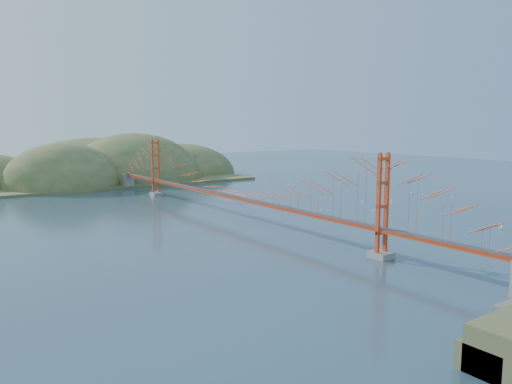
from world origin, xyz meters
TOP-DOWN VIEW (x-y plane):
  - ground at (0.00, 0.00)m, footprint 320.00×320.00m
  - bridge at (0.00, 0.18)m, footprint 2.20×94.40m
  - far_headlands at (2.21, 68.52)m, footprint 84.00×58.00m
  - sailboat_12 at (11.50, 40.30)m, footprint 0.49×0.46m
  - sailboat_7 at (24.14, 38.09)m, footprint 0.53×0.44m
  - sailboat_17 at (33.21, 27.16)m, footprint 0.64×0.62m
  - sailboat_14 at (28.40, -0.94)m, footprint 0.46×0.53m
  - sailboat_11 at (55.69, 12.12)m, footprint 0.67×0.67m
  - sailboat_13 at (47.19, -7.59)m, footprint 0.55×0.49m
  - sailboat_6 at (26.15, -29.34)m, footprint 0.69×0.69m
  - sailboat_4 at (24.53, 6.56)m, footprint 0.70×0.70m
  - sailboat_16 at (12.10, 14.43)m, footprint 0.55×0.55m
  - sailboat_5 at (46.70, 2.00)m, footprint 0.53×0.61m
  - sailboat_0 at (22.69, -8.68)m, footprint 0.45×0.53m
  - sailboat_2 at (33.04, -4.10)m, footprint 0.55×0.50m
  - sailboat_1 at (15.14, -3.71)m, footprint 0.61×0.61m
  - sailboat_15 at (35.22, 39.21)m, footprint 0.47×0.52m
  - sailboat_3 at (12.02, 13.16)m, footprint 0.64×0.57m
  - sailboat_9 at (47.58, 24.16)m, footprint 0.59×0.59m

SIDE VIEW (x-z plane):
  - ground at x=0.00m, z-range 0.00..0.00m
  - far_headlands at x=2.21m, z-range -12.50..12.50m
  - sailboat_12 at x=11.50m, z-range -0.14..0.41m
  - sailboat_15 at x=35.22m, z-range -0.15..0.43m
  - sailboat_16 at x=12.10m, z-range -0.16..0.44m
  - sailboat_14 at x=28.40m, z-range -0.16..0.44m
  - sailboat_7 at x=24.14m, z-range -0.17..0.45m
  - sailboat_2 at x=33.04m, z-range -0.17..0.45m
  - sailboat_0 at x=22.69m, z-range -0.17..0.45m
  - sailboat_13 at x=47.19m, z-range -0.17..0.45m
  - sailboat_9 at x=47.58m, z-range -0.18..0.48m
  - sailboat_1 at x=15.14m, z-range -0.19..0.49m
  - sailboat_5 at x=46.70m, z-range -0.20..0.50m
  - sailboat_17 at x=33.21m, z-range -0.20..0.52m
  - sailboat_11 at x=55.69m, z-range -0.20..0.52m
  - sailboat_3 at x=12.02m, z-range -0.21..0.52m
  - sailboat_6 at x=26.15m, z-range -0.21..0.52m
  - sailboat_4 at x=24.53m, z-range -0.21..0.52m
  - bridge at x=0.00m, z-range 1.01..13.01m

